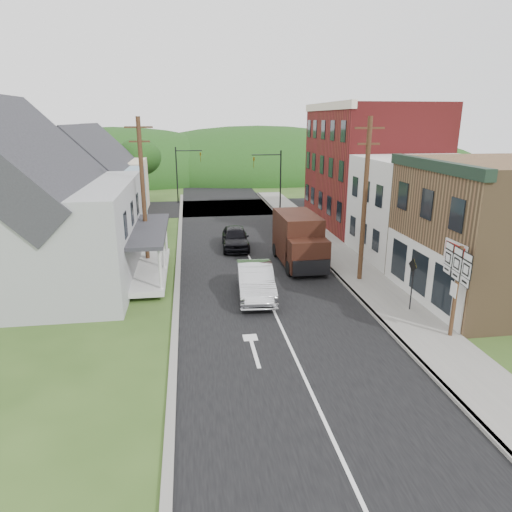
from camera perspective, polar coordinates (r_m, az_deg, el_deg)
name	(u,v)px	position (r m, az deg, el deg)	size (l,w,h in m)	color
ground	(274,311)	(22.05, 2.25, -6.92)	(120.00, 120.00, 0.00)	#2D4719
road	(247,253)	(31.35, -1.11, 0.36)	(9.00, 90.00, 0.02)	black
cross_road	(226,208)	(47.81, -3.73, 6.06)	(60.00, 9.00, 0.02)	black
sidewalk_right	(339,257)	(30.75, 10.35, -0.09)	(2.80, 55.00, 0.15)	slate
curb_right	(319,258)	(30.35, 7.93, -0.20)	(0.20, 55.00, 0.15)	slate
curb_left	(178,264)	(29.20, -9.69, -1.00)	(0.30, 55.00, 0.12)	slate
storefront_tan	(500,232)	(25.50, 28.20, 2.64)	(8.00, 8.00, 7.00)	brown
storefront_white	(424,209)	(31.73, 20.27, 5.56)	(8.00, 7.00, 6.50)	silver
storefront_red	(370,167)	(39.99, 14.06, 10.75)	(8.00, 12.00, 10.00)	maroon
house_gray	(36,208)	(27.49, -25.75, 5.44)	(10.20, 12.24, 8.35)	#AAACB0
house_blue	(95,188)	(37.88, -19.48, 7.99)	(7.14, 8.16, 7.28)	#7E9CAC
house_cream	(107,175)	(46.76, -18.10, 9.62)	(7.14, 8.16, 7.28)	beige
utility_pole_right	(365,200)	(25.50, 13.44, 6.84)	(1.60, 0.26, 9.00)	#472D19
utility_pole_left	(143,192)	(28.28, -13.93, 7.75)	(1.60, 0.26, 9.00)	#472D19
traffic_signal_right	(273,174)	(44.38, 2.20, 10.16)	(2.87, 0.20, 6.00)	black
traffic_signal_left	(183,168)	(50.59, -9.10, 10.78)	(2.87, 0.20, 6.00)	black
tree_left_d	(139,157)	(52.24, -14.42, 11.90)	(4.80, 4.80, 6.94)	#382616
forested_ridge	(212,176)	(75.45, -5.56, 9.95)	(90.00, 30.00, 16.00)	#1A320F
silver_sedan	(255,281)	(23.52, -0.09, -3.15)	(1.78, 5.11, 1.68)	silver
dark_sedan	(235,238)	(32.33, -2.61, 2.29)	(1.84, 4.56, 1.55)	black
delivery_van	(299,240)	(28.50, 5.40, 1.98)	(2.44, 5.73, 3.19)	black
route_sign_cluster	(456,279)	(20.12, 23.75, -2.62)	(0.31, 2.21, 3.88)	#472D19
warning_sign	(412,277)	(22.50, 18.96, -2.50)	(0.12, 0.70, 2.55)	black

